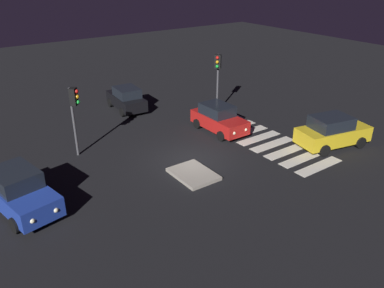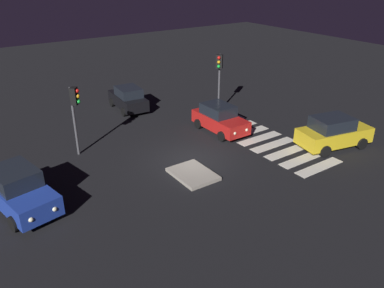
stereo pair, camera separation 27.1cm
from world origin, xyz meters
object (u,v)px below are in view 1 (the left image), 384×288
(car_yellow, at_px, (332,132))
(car_black, at_px, (126,99))
(traffic_island, at_px, (193,174))
(car_red, at_px, (219,119))
(traffic_light_north, at_px, (74,105))
(traffic_light_east, at_px, (218,69))
(car_blue, at_px, (19,191))

(car_yellow, bearing_deg, car_black, 130.63)
(traffic_island, height_order, car_red, car_red)
(car_black, xyz_separation_m, car_yellow, (-12.86, -7.04, 0.09))
(car_yellow, xyz_separation_m, traffic_light_north, (7.57, 12.68, 2.08))
(traffic_island, distance_m, car_yellow, 9.04)
(traffic_island, bearing_deg, car_black, -9.12)
(car_yellow, xyz_separation_m, traffic_light_east, (8.40, 2.03, 2.31))
(car_red, xyz_separation_m, traffic_light_east, (2.71, -2.01, 2.38))
(car_blue, distance_m, traffic_light_north, 5.94)
(car_blue, xyz_separation_m, traffic_light_north, (3.73, -4.12, 2.09))
(traffic_light_north, bearing_deg, car_red, 29.12)
(car_yellow, bearing_deg, car_blue, 179.04)
(car_yellow, height_order, traffic_light_north, traffic_light_north)
(car_red, bearing_deg, traffic_light_east, 143.38)
(traffic_island, relative_size, car_blue, 0.54)
(traffic_island, relative_size, car_yellow, 0.53)
(car_blue, height_order, traffic_light_east, traffic_light_east)
(traffic_light_east, bearing_deg, car_black, -82.76)
(traffic_island, distance_m, car_black, 11.16)
(traffic_island, xyz_separation_m, car_yellow, (-1.87, -8.81, 0.85))
(traffic_island, distance_m, car_red, 6.16)
(car_red, bearing_deg, car_blue, -81.90)
(traffic_light_east, distance_m, traffic_light_north, 10.68)
(car_yellow, bearing_deg, traffic_light_north, 161.08)
(traffic_light_east, bearing_deg, traffic_island, 2.88)
(traffic_island, distance_m, car_blue, 8.28)
(car_red, distance_m, traffic_light_north, 9.10)
(car_yellow, bearing_deg, traffic_light_east, 115.53)
(car_black, bearing_deg, traffic_light_north, 137.31)
(car_red, relative_size, traffic_light_north, 1.03)
(car_blue, bearing_deg, traffic_light_north, 120.93)
(car_yellow, bearing_deg, traffic_island, 179.96)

